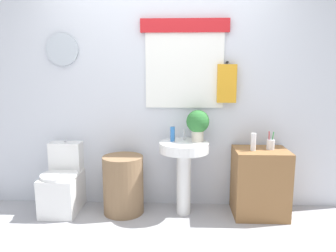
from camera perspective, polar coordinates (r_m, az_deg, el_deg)
name	(u,v)px	position (r m, az deg, el deg)	size (l,w,h in m)	color
back_wall	(162,88)	(3.50, -1.01, 6.80)	(4.40, 0.18, 2.60)	silver
toilet	(63,185)	(3.67, -18.21, -9.91)	(0.38, 0.51, 0.74)	white
laundry_hamper	(123,185)	(3.46, -7.98, -10.31)	(0.42, 0.42, 0.61)	#846647
pedestal_sink	(184,160)	(3.32, 2.86, -6.16)	(0.51, 0.51, 0.77)	white
faucet	(184,135)	(3.38, 2.88, -1.66)	(0.03, 0.03, 0.10)	silver
wooden_cabinet	(260,183)	(3.49, 16.06, -9.67)	(0.54, 0.44, 0.70)	olive
soap_bottle	(173,134)	(3.31, 0.82, -1.44)	(0.05, 0.05, 0.15)	#2D6BB7
potted_plant	(198,123)	(3.30, 5.34, 0.53)	(0.24, 0.24, 0.33)	beige
lotion_bottle	(253,142)	(3.31, 14.99, -2.76)	(0.05, 0.05, 0.18)	white
toothbrush_cup	(271,144)	(3.42, 17.84, -3.12)	(0.08, 0.08, 0.18)	silver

